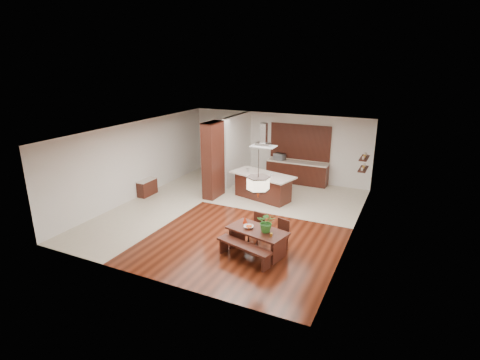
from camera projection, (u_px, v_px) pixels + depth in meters
The scene contains 25 objects.
room_shell at pixel (232, 155), 12.31m from camera, with size 9.00×9.04×2.92m.
tile_hallway at pixel (167, 201), 14.07m from camera, with size 2.50×9.00×0.01m, color beige.
tile_kitchen at pixel (290, 196), 14.57m from camera, with size 5.50×4.00×0.01m, color beige.
soffit_band at pixel (232, 131), 12.06m from camera, with size 8.00×9.00×0.02m, color #3A1E0E.
partition_pier at pixel (213, 160), 14.10m from camera, with size 0.45×1.00×2.90m, color black.
partition_stub at pixel (237, 149), 15.91m from camera, with size 0.18×2.40×2.90m, color silver.
hallway_console at pixel (147, 188), 14.58m from camera, with size 0.37×0.88×0.63m, color black.
hallway_doorway at pixel (223, 150), 17.51m from camera, with size 1.10×0.20×2.10m, color black.
rear_counter at pixel (297, 172), 15.99m from camera, with size 2.60×0.62×0.95m.
kitchen_window at pixel (300, 142), 15.83m from camera, with size 2.60×0.08×1.50m, color brown.
shelf_lower at pixel (363, 169), 13.16m from camera, with size 0.26×0.90×0.04m, color black.
shelf_upper at pixel (364, 158), 13.04m from camera, with size 0.26×0.90×0.04m, color black.
dining_table at pixel (257, 236), 10.17m from camera, with size 1.76×1.16×0.68m.
dining_bench at pixel (244, 253), 9.82m from camera, with size 1.65×0.36×0.46m, color black, non-canonical shape.
dining_chair_left at pixel (256, 228), 10.81m from camera, with size 0.38×0.38×0.85m, color black, non-canonical shape.
dining_chair_right at pixel (280, 236), 10.32m from camera, with size 0.38×0.38×0.87m, color black, non-canonical shape.
pendant_lantern at pixel (258, 174), 9.64m from camera, with size 0.64×0.64×1.31m, color #FBE7C0, non-canonical shape.
foliage_plant at pixel (267, 222), 9.92m from camera, with size 0.50×0.44×0.56m, color #2C6E24.
fruit_bowl at pixel (249, 227), 10.21m from camera, with size 0.27×0.27×0.07m, color beige.
napkin_cone at pixel (245, 220), 10.50m from camera, with size 0.13×0.13×0.21m, color #A0240B.
gold_ornament at pixel (271, 235), 9.72m from camera, with size 0.06×0.06×0.09m, color gold.
kitchen_island at pixel (263, 186), 14.13m from camera, with size 2.60×1.63×1.00m.
range_hood at pixel (264, 135), 13.54m from camera, with size 0.90×0.55×0.87m, color silver, non-canonical shape.
island_cup at pixel (271, 175), 13.71m from camera, with size 0.11×0.11×0.09m, color white.
microwave at pixel (279, 157), 16.11m from camera, with size 0.48×0.33×0.27m, color #BBBEC2.
Camera 1 is at (5.40, -10.68, 5.05)m, focal length 28.00 mm.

